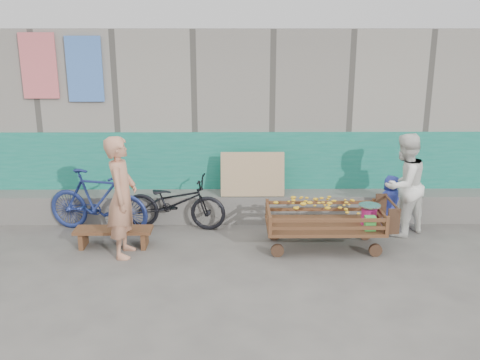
{
  "coord_description": "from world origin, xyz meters",
  "views": [
    {
      "loc": [
        0.03,
        -5.87,
        3.03
      ],
      "look_at": [
        0.09,
        1.2,
        1.0
      ],
      "focal_mm": 40.0,
      "sensor_mm": 36.0,
      "label": 1
    }
  ],
  "objects_px": {
    "child": "(390,202)",
    "bicycle_dark": "(175,202)",
    "woman": "(404,185)",
    "bench": "(114,233)",
    "vendor_man": "(122,197)",
    "bicycle_blue": "(98,201)",
    "banana_cart": "(322,214)"
  },
  "relations": [
    {
      "from": "woman",
      "to": "bicycle_blue",
      "type": "xyz_separation_m",
      "value": [
        -4.59,
        0.15,
        -0.29
      ]
    },
    {
      "from": "bench",
      "to": "bicycle_dark",
      "type": "xyz_separation_m",
      "value": [
        0.79,
        0.73,
        0.22
      ]
    },
    {
      "from": "vendor_man",
      "to": "woman",
      "type": "distance_m",
      "value": 4.09
    },
    {
      "from": "vendor_man",
      "to": "woman",
      "type": "relative_size",
      "value": 1.07
    },
    {
      "from": "banana_cart",
      "to": "bench",
      "type": "relative_size",
      "value": 1.61
    },
    {
      "from": "bench",
      "to": "bicycle_dark",
      "type": "relative_size",
      "value": 0.69
    },
    {
      "from": "woman",
      "to": "bicycle_dark",
      "type": "height_order",
      "value": "woman"
    },
    {
      "from": "child",
      "to": "bicycle_dark",
      "type": "height_order",
      "value": "child"
    },
    {
      "from": "woman",
      "to": "child",
      "type": "bearing_deg",
      "value": -106.29
    },
    {
      "from": "vendor_man",
      "to": "child",
      "type": "xyz_separation_m",
      "value": [
        3.93,
        1.0,
        -0.41
      ]
    },
    {
      "from": "banana_cart",
      "to": "child",
      "type": "height_order",
      "value": "child"
    },
    {
      "from": "child",
      "to": "bicycle_blue",
      "type": "bearing_deg",
      "value": -31.93
    },
    {
      "from": "bench",
      "to": "bicycle_dark",
      "type": "distance_m",
      "value": 1.1
    },
    {
      "from": "bench",
      "to": "woman",
      "type": "distance_m",
      "value": 4.29
    },
    {
      "from": "child",
      "to": "bicycle_dark",
      "type": "distance_m",
      "value": 3.34
    },
    {
      "from": "woman",
      "to": "banana_cart",
      "type": "bearing_deg",
      "value": -13.18
    },
    {
      "from": "banana_cart",
      "to": "vendor_man",
      "type": "distance_m",
      "value": 2.76
    },
    {
      "from": "bench",
      "to": "bicycle_blue",
      "type": "relative_size",
      "value": 0.67
    },
    {
      "from": "banana_cart",
      "to": "bicycle_dark",
      "type": "relative_size",
      "value": 1.11
    },
    {
      "from": "bench",
      "to": "child",
      "type": "height_order",
      "value": "child"
    },
    {
      "from": "vendor_man",
      "to": "bicycle_dark",
      "type": "height_order",
      "value": "vendor_man"
    },
    {
      "from": "bicycle_dark",
      "to": "bicycle_blue",
      "type": "distance_m",
      "value": 1.16
    },
    {
      "from": "banana_cart",
      "to": "vendor_man",
      "type": "bearing_deg",
      "value": -175.89
    },
    {
      "from": "bench",
      "to": "bicycle_blue",
      "type": "xyz_separation_m",
      "value": [
        -0.36,
        0.61,
        0.29
      ]
    },
    {
      "from": "woman",
      "to": "bench",
      "type": "bearing_deg",
      "value": -29.55
    },
    {
      "from": "vendor_man",
      "to": "bicycle_blue",
      "type": "relative_size",
      "value": 1.02
    },
    {
      "from": "bicycle_dark",
      "to": "vendor_man",
      "type": "bearing_deg",
      "value": 157.03
    },
    {
      "from": "woman",
      "to": "bicycle_blue",
      "type": "relative_size",
      "value": 0.95
    },
    {
      "from": "child",
      "to": "bicycle_blue",
      "type": "distance_m",
      "value": 4.5
    },
    {
      "from": "bench",
      "to": "woman",
      "type": "relative_size",
      "value": 0.71
    },
    {
      "from": "bicycle_dark",
      "to": "woman",
      "type": "bearing_deg",
      "value": -87.41
    },
    {
      "from": "bench",
      "to": "child",
      "type": "bearing_deg",
      "value": 9.9
    }
  ]
}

